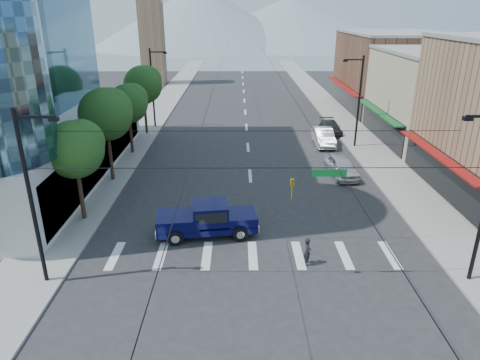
{
  "coord_description": "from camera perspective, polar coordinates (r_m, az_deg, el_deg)",
  "views": [
    {
      "loc": [
        -1.04,
        -19.41,
        12.95
      ],
      "look_at": [
        -0.9,
        5.54,
        3.0
      ],
      "focal_mm": 32.0,
      "sensor_mm": 36.0,
      "label": 1
    }
  ],
  "objects": [
    {
      "name": "tree_midnear",
      "position": [
        34.81,
        -17.26,
        8.57
      ],
      "size": [
        4.09,
        4.09,
        7.52
      ],
      "color": "black",
      "rests_on": "ground"
    },
    {
      "name": "clock_tower",
      "position": [
        82.9,
        -11.77,
        19.72
      ],
      "size": [
        4.8,
        4.8,
        20.4
      ],
      "color": "#8C6B4C",
      "rests_on": "ground"
    },
    {
      "name": "parked_car_far",
      "position": [
        49.35,
        11.99,
        6.88
      ],
      "size": [
        2.02,
        4.78,
        1.38
      ],
      "primitive_type": "imported",
      "rotation": [
        0.0,
        0.0,
        0.02
      ],
      "color": "#28282A",
      "rests_on": "ground"
    },
    {
      "name": "tree_far",
      "position": [
        48.14,
        -12.64,
        12.44
      ],
      "size": [
        4.09,
        4.09,
        7.52
      ],
      "color": "black",
      "rests_on": "ground"
    },
    {
      "name": "parked_car_near",
      "position": [
        36.57,
        13.37,
        1.77
      ],
      "size": [
        2.43,
        5.01,
        1.65
      ],
      "primitive_type": "imported",
      "rotation": [
        0.0,
        0.0,
        0.1
      ],
      "color": "#BBBCC1",
      "rests_on": "ground"
    },
    {
      "name": "mountain_left",
      "position": [
        169.99,
        -5.39,
        20.99
      ],
      "size": [
        80.0,
        80.0,
        22.0
      ],
      "primitive_type": "cone",
      "color": "gray",
      "rests_on": "ground"
    },
    {
      "name": "tree_midfar",
      "position": [
        41.53,
        -14.52,
        10.01
      ],
      "size": [
        3.65,
        3.64,
        6.71
      ],
      "color": "black",
      "rests_on": "ground"
    },
    {
      "name": "lamp_pole_nw",
      "position": [
        50.97,
        -11.47,
        12.28
      ],
      "size": [
        2.0,
        0.25,
        9.0
      ],
      "color": "black",
      "rests_on": "ground"
    },
    {
      "name": "ground",
      "position": [
        23.35,
        2.33,
        -11.95
      ],
      "size": [
        160.0,
        160.0,
        0.0
      ],
      "primitive_type": "plane",
      "color": "#28282B",
      "rests_on": "ground"
    },
    {
      "name": "mountain_right",
      "position": [
        180.68,
        6.79,
        20.35
      ],
      "size": [
        90.0,
        90.0,
        18.0
      ],
      "primitive_type": "cone",
      "color": "gray",
      "rests_on": "ground"
    },
    {
      "name": "shop_far",
      "position": [
        63.52,
        19.57,
        13.35
      ],
      "size": [
        12.0,
        18.0,
        10.0
      ],
      "primitive_type": "cube",
      "color": "brown",
      "rests_on": "ground"
    },
    {
      "name": "shop_mid",
      "position": [
        48.97,
        25.52,
        9.73
      ],
      "size": [
        12.0,
        14.0,
        9.0
      ],
      "primitive_type": "cube",
      "color": "tan",
      "rests_on": "ground"
    },
    {
      "name": "parked_car_mid",
      "position": [
        44.84,
        11.06,
        5.69
      ],
      "size": [
        1.86,
        5.22,
        1.71
      ],
      "primitive_type": "imported",
      "rotation": [
        0.0,
        0.0,
        -0.01
      ],
      "color": "silver",
      "rests_on": "ground"
    },
    {
      "name": "pedestrian",
      "position": [
        23.72,
        8.97,
        -9.37
      ],
      "size": [
        0.45,
        0.62,
        1.59
      ],
      "primitive_type": "imported",
      "rotation": [
        0.0,
        0.0,
        1.69
      ],
      "color": "black",
      "rests_on": "ground"
    },
    {
      "name": "pickup_truck",
      "position": [
        26.29,
        -4.51,
        -5.15
      ],
      "size": [
        6.4,
        3.0,
        2.09
      ],
      "rotation": [
        0.0,
        0.0,
        0.13
      ],
      "color": "#070837",
      "rests_on": "ground"
    },
    {
      "name": "signal_rig",
      "position": [
        20.23,
        3.2,
        -2.52
      ],
      "size": [
        21.8,
        0.2,
        9.0
      ],
      "color": "black",
      "rests_on": "ground"
    },
    {
      "name": "sidewalk_right",
      "position": [
        62.17,
        11.95,
        9.32
      ],
      "size": [
        4.0,
        120.0,
        0.15
      ],
      "primitive_type": "cube",
      "color": "gray",
      "rests_on": "ground"
    },
    {
      "name": "sidewalk_left",
      "position": [
        61.77,
        -10.68,
        9.34
      ],
      "size": [
        4.0,
        120.0,
        0.15
      ],
      "primitive_type": "cube",
      "color": "gray",
      "rests_on": "ground"
    },
    {
      "name": "tree_near",
      "position": [
        28.54,
        -20.94,
        4.09
      ],
      "size": [
        3.65,
        3.64,
        6.71
      ],
      "color": "black",
      "rests_on": "ground"
    },
    {
      "name": "lamp_pole_ne",
      "position": [
        43.77,
        15.46,
        10.43
      ],
      "size": [
        2.0,
        0.25,
        9.0
      ],
      "color": "black",
      "rests_on": "ground"
    }
  ]
}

